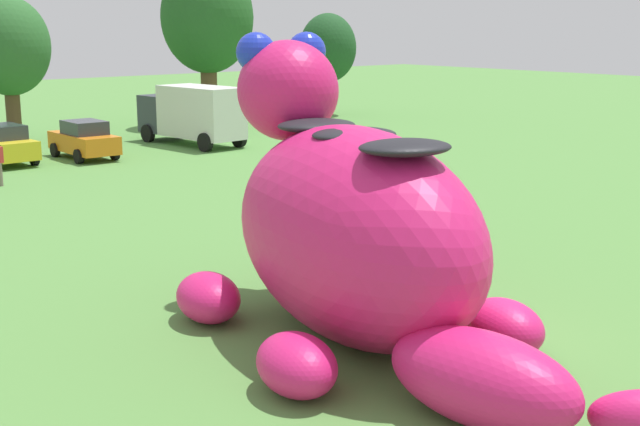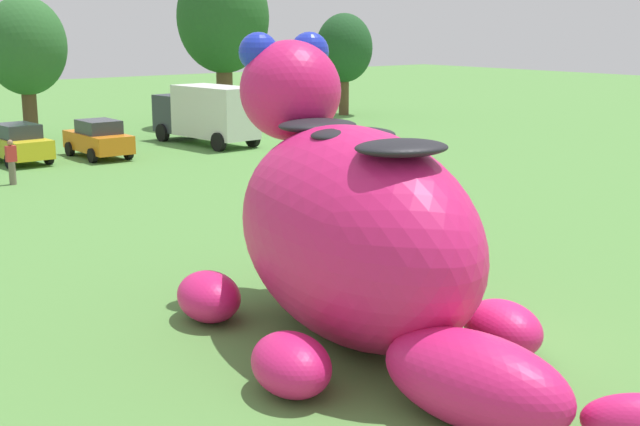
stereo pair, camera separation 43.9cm
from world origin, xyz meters
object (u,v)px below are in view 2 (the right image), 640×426
spectator_wandering (12,162)px  car_yellow (17,143)px  car_orange (98,139)px  giant_inflatable_creature (354,230)px  box_truck (207,113)px

spectator_wandering → car_yellow: bearing=68.2°
car_orange → car_yellow: bearing=166.7°
spectator_wandering → giant_inflatable_creature: bearing=-91.3°
giant_inflatable_creature → spectator_wandering: bearing=88.7°
giant_inflatable_creature → car_yellow: size_ratio=2.81×
car_yellow → box_truck: box_truck is taller
giant_inflatable_creature → box_truck: giant_inflatable_creature is taller
car_yellow → spectator_wandering: 5.41m
giant_inflatable_creature → spectator_wandering: 20.33m
giant_inflatable_creature → car_yellow: giant_inflatable_creature is taller
car_yellow → car_orange: size_ratio=1.01×
car_yellow → car_orange: (3.41, -0.81, 0.00)m
box_truck → spectator_wandering: bearing=-157.1°
box_truck → spectator_wandering: box_truck is taller
giant_inflatable_creature → car_yellow: 25.45m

